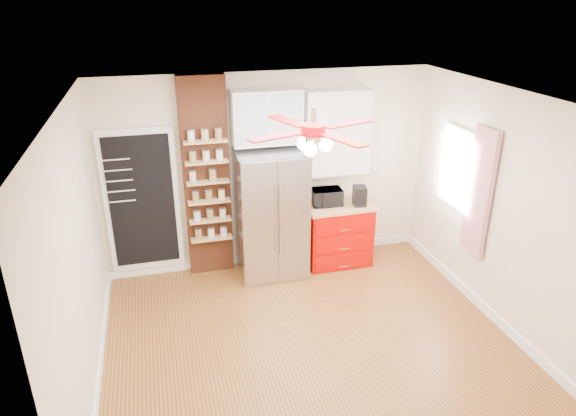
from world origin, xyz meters
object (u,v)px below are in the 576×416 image
object	(u,v)px
fridge	(271,214)
canister_left	(360,199)
toaster_oven	(326,197)
red_cabinet	(337,233)
ceiling_fan	(314,130)
coffee_maker	(359,196)
pantry_jar_oats	(193,177)

from	to	relation	value
fridge	canister_left	size ratio (longest dim) A/B	11.87
canister_left	fridge	bearing A→B (deg)	179.15
fridge	toaster_oven	xyz separation A→B (m)	(0.80, 0.07, 0.14)
red_cabinet	toaster_oven	size ratio (longest dim) A/B	2.27
ceiling_fan	coffee_maker	world-z (taller)	ceiling_fan
red_cabinet	pantry_jar_oats	bearing A→B (deg)	176.67
red_cabinet	pantry_jar_oats	size ratio (longest dim) A/B	6.72
red_cabinet	ceiling_fan	xyz separation A→B (m)	(-0.92, -1.68, 1.97)
fridge	pantry_jar_oats	xyz separation A→B (m)	(-0.99, 0.16, 0.57)
toaster_oven	canister_left	xyz separation A→B (m)	(0.46, -0.08, -0.04)
ceiling_fan	toaster_oven	size ratio (longest dim) A/B	3.38
toaster_oven	fridge	bearing A→B (deg)	-172.64
coffee_maker	pantry_jar_oats	xyz separation A→B (m)	(-2.22, 0.22, 0.41)
pantry_jar_oats	red_cabinet	bearing A→B (deg)	-3.33
ceiling_fan	toaster_oven	world-z (taller)	ceiling_fan
red_cabinet	ceiling_fan	distance (m)	2.75
fridge	coffee_maker	world-z (taller)	fridge
ceiling_fan	fridge	bearing A→B (deg)	91.76
toaster_oven	canister_left	world-z (taller)	toaster_oven
ceiling_fan	red_cabinet	bearing A→B (deg)	61.29
fridge	canister_left	bearing A→B (deg)	-0.85
red_cabinet	coffee_maker	distance (m)	0.65
red_cabinet	coffee_maker	world-z (taller)	coffee_maker
pantry_jar_oats	toaster_oven	bearing A→B (deg)	-3.17
fridge	red_cabinet	size ratio (longest dim) A/B	1.86
canister_left	red_cabinet	bearing A→B (deg)	166.70
coffee_maker	pantry_jar_oats	bearing A→B (deg)	-174.35
red_cabinet	coffee_maker	xyz separation A→B (m)	(0.27, -0.11, 0.58)
ceiling_fan	pantry_jar_oats	distance (m)	2.29
fridge	canister_left	distance (m)	1.26
red_cabinet	pantry_jar_oats	distance (m)	2.20
fridge	pantry_jar_oats	distance (m)	1.15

